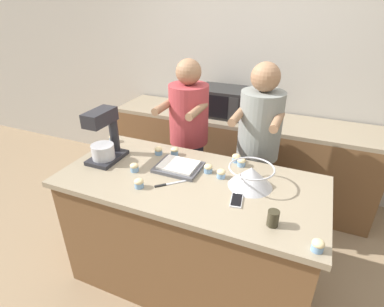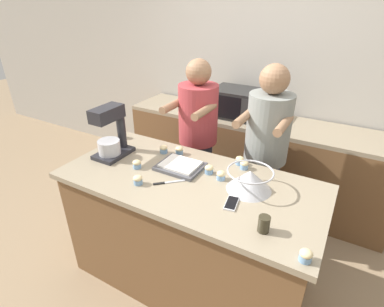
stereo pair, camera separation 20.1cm
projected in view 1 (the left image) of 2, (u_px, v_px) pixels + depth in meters
name	position (u px, v px, depth m)	size (l,w,h in m)	color
ground_plane	(190.00, 276.00, 2.50)	(16.00, 16.00, 0.00)	#937A5B
back_wall	(252.00, 71.00, 3.28)	(10.00, 0.06, 2.70)	#B2ADA3
island_counter	(190.00, 232.00, 2.28)	(1.82, 0.85, 0.95)	brown
back_counter	(238.00, 156.00, 3.40)	(2.80, 0.60, 0.94)	brown
person_left	(189.00, 144.00, 2.80)	(0.36, 0.52, 1.62)	#33384C
person_right	(257.00, 155.00, 2.57)	(0.36, 0.52, 1.64)	#33384C
stand_mixer	(104.00, 139.00, 2.23)	(0.20, 0.30, 0.40)	#232328
mixing_bowl	(251.00, 176.00, 1.96)	(0.30, 0.30, 0.14)	#BCBCC1
baking_tray	(179.00, 167.00, 2.18)	(0.32, 0.26, 0.04)	#4C4C51
microwave_oven	(222.00, 101.00, 3.19)	(0.49, 0.40, 0.29)	black
cell_phone	(237.00, 200.00, 1.84)	(0.09, 0.15, 0.01)	silver
drinking_glass	(273.00, 218.00, 1.62)	(0.06, 0.06, 0.09)	#332D1E
knife	(168.00, 184.00, 2.00)	(0.17, 0.16, 0.01)	#BCBCC1
cupcake_0	(318.00, 245.00, 1.46)	(0.06, 0.06, 0.06)	#759EC6
cupcake_1	(236.00, 158.00, 2.26)	(0.06, 0.06, 0.06)	#759EC6
cupcake_2	(208.00, 168.00, 2.13)	(0.06, 0.06, 0.06)	#759EC6
cupcake_3	(113.00, 138.00, 2.58)	(0.06, 0.06, 0.06)	#759EC6
cupcake_4	(159.00, 151.00, 2.37)	(0.06, 0.06, 0.06)	#759EC6
cupcake_5	(134.00, 167.00, 2.14)	(0.06, 0.06, 0.06)	#759EC6
cupcake_6	(221.00, 173.00, 2.06)	(0.06, 0.06, 0.06)	#759EC6
cupcake_7	(174.00, 151.00, 2.36)	(0.06, 0.06, 0.06)	#759EC6
cupcake_8	(139.00, 183.00, 1.96)	(0.06, 0.06, 0.06)	#759EC6
cupcake_9	(241.00, 162.00, 2.21)	(0.06, 0.06, 0.06)	#759EC6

